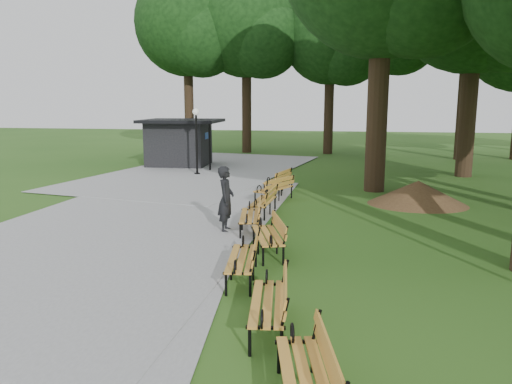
% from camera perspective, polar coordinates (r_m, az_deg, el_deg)
% --- Properties ---
extents(ground, '(100.00, 100.00, 0.00)m').
position_cam_1_polar(ground, '(10.80, -1.74, -8.37)').
color(ground, '#254E16').
rests_on(ground, ground).
extents(path, '(12.00, 38.00, 0.06)m').
position_cam_1_polar(path, '(14.78, -14.64, -3.42)').
color(path, gray).
rests_on(path, ground).
extents(person, '(0.47, 0.68, 1.79)m').
position_cam_1_polar(person, '(13.27, -3.50, -0.84)').
color(person, black).
rests_on(person, ground).
extents(kiosk, '(4.22, 3.72, 2.54)m').
position_cam_1_polar(kiosk, '(27.32, -8.91, 5.65)').
color(kiosk, black).
rests_on(kiosk, ground).
extents(lamp_post, '(0.32, 0.32, 3.17)m').
position_cam_1_polar(lamp_post, '(23.69, -6.93, 7.43)').
color(lamp_post, black).
rests_on(lamp_post, ground).
extents(dirt_mound, '(2.81, 2.81, 0.83)m').
position_cam_1_polar(dirt_mound, '(17.71, 18.22, -0.07)').
color(dirt_mound, '#47301C').
rests_on(dirt_mound, ground).
extents(bench_0, '(1.02, 1.99, 0.88)m').
position_cam_1_polar(bench_0, '(5.93, 5.60, -20.44)').
color(bench_0, '#BE7F2C').
rests_on(bench_0, ground).
extents(bench_1, '(0.86, 1.96, 0.88)m').
position_cam_1_polar(bench_1, '(7.74, 1.38, -12.71)').
color(bench_1, '#BE7F2C').
rests_on(bench_1, ground).
extents(bench_2, '(0.86, 1.96, 0.88)m').
position_cam_1_polar(bench_2, '(9.76, -1.63, -7.73)').
color(bench_2, '#BE7F2C').
rests_on(bench_2, ground).
extents(bench_3, '(1.18, 2.00, 0.88)m').
position_cam_1_polar(bench_3, '(11.38, 1.35, -5.08)').
color(bench_3, '#BE7F2C').
rests_on(bench_3, ground).
extents(bench_4, '(0.92, 1.97, 0.88)m').
position_cam_1_polar(bench_4, '(13.32, -0.69, -2.77)').
color(bench_4, '#BE7F2C').
rests_on(bench_4, ground).
extents(bench_5, '(0.74, 1.93, 0.88)m').
position_cam_1_polar(bench_5, '(15.22, 0.82, -1.10)').
color(bench_5, '#BE7F2C').
rests_on(bench_5, ground).
extents(bench_6, '(1.41, 1.99, 0.88)m').
position_cam_1_polar(bench_6, '(17.41, 2.08, 0.36)').
color(bench_6, '#BE7F2C').
rests_on(bench_6, ground).
extents(bench_7, '(1.06, 2.00, 0.88)m').
position_cam_1_polar(bench_7, '(19.31, 2.49, 1.35)').
color(bench_7, '#BE7F2C').
rests_on(bench_7, ground).
extents(tree_backdrop, '(37.62, 10.01, 16.05)m').
position_cam_1_polar(tree_backdrop, '(33.57, 18.56, 17.68)').
color(tree_backdrop, black).
rests_on(tree_backdrop, ground).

